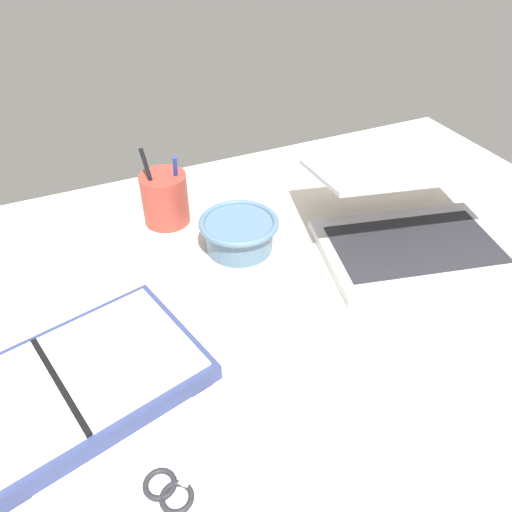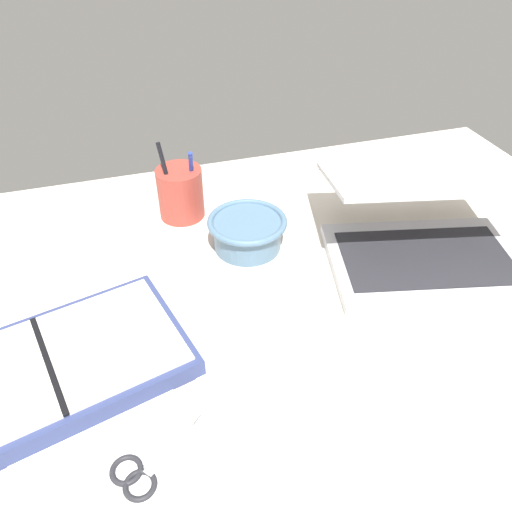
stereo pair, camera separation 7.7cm
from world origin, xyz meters
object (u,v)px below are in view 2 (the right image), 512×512
at_px(laptop, 424,232).
at_px(bowl, 247,231).
at_px(planner, 51,370).
at_px(scissors, 144,468).
at_px(pen_cup, 181,193).

relative_size(laptop, bowl, 2.71).
bearing_deg(planner, laptop, -5.83).
height_order(laptop, bowl, laptop).
distance_m(planner, scissors, 0.20).
height_order(bowl, planner, bowl).
relative_size(bowl, pen_cup, 0.90).
bearing_deg(bowl, laptop, -21.94).
height_order(pen_cup, planner, pen_cup).
bearing_deg(bowl, planner, -148.41).
height_order(laptop, scissors, laptop).
relative_size(bowl, planner, 0.36).
xyz_separation_m(bowl, scissors, (-0.23, -0.37, -0.03)).
relative_size(planner, scissors, 3.15).
xyz_separation_m(bowl, pen_cup, (-0.09, 0.14, 0.02)).
xyz_separation_m(planner, scissors, (0.10, -0.17, -0.01)).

